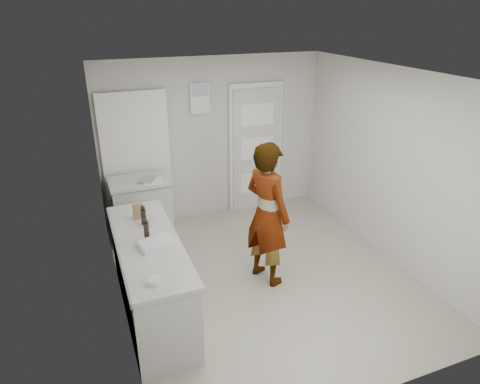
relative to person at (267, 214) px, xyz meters
name	(u,v)px	position (x,y,z in m)	size (l,w,h in m)	color
ground	(265,276)	(0.01, 0.03, -0.89)	(4.00, 4.00, 0.00)	#A9A08E
room_shell	(204,155)	(-0.17, 1.98, 0.13)	(4.00, 4.00, 4.00)	beige
main_counter	(151,281)	(-1.44, -0.17, -0.46)	(0.64, 1.96, 0.93)	beige
side_counter	(142,211)	(-1.24, 1.58, -0.46)	(0.84, 0.61, 0.93)	beige
person	(267,214)	(0.00, 0.00, 0.00)	(0.65, 0.43, 1.78)	silver
cake_mix_box	(138,211)	(-1.44, 0.38, 0.13)	(0.12, 0.05, 0.19)	#886244
spice_jar	(148,224)	(-1.38, 0.13, 0.07)	(0.05, 0.05, 0.08)	#A1875C
oil_cruet_a	(143,215)	(-1.41, 0.22, 0.14)	(0.06, 0.06, 0.23)	black
oil_cruet_b	(146,230)	(-1.44, -0.15, 0.15)	(0.06, 0.06, 0.25)	black
baking_dish	(157,244)	(-1.37, -0.30, 0.06)	(0.38, 0.30, 0.06)	silver
egg_bowl	(154,281)	(-1.52, -0.92, 0.06)	(0.12, 0.12, 0.05)	silver
papers	(153,181)	(-1.08, 1.46, 0.04)	(0.25, 0.32, 0.01)	white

